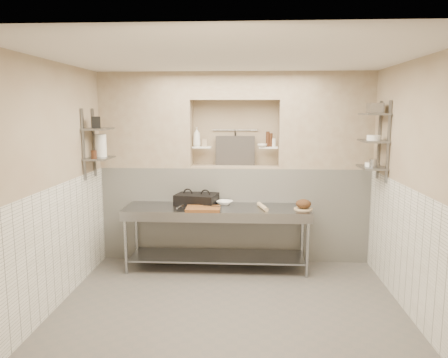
# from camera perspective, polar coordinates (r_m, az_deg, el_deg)

# --- Properties ---
(floor) EXTENTS (4.00, 3.90, 0.10)m
(floor) POSITION_cam_1_polar(r_m,az_deg,el_deg) (5.32, 0.74, -16.64)
(floor) COLOR #5D5752
(floor) RESTS_ON ground
(ceiling) EXTENTS (4.00, 3.90, 0.10)m
(ceiling) POSITION_cam_1_polar(r_m,az_deg,el_deg) (4.84, 0.82, 16.10)
(ceiling) COLOR silver
(ceiling) RESTS_ON ground
(wall_left) EXTENTS (0.10, 3.90, 2.80)m
(wall_left) POSITION_cam_1_polar(r_m,az_deg,el_deg) (5.36, -21.67, -0.78)
(wall_left) COLOR tan
(wall_left) RESTS_ON ground
(wall_right) EXTENTS (0.10, 3.90, 2.80)m
(wall_right) POSITION_cam_1_polar(r_m,az_deg,el_deg) (5.21, 23.95, -1.20)
(wall_right) COLOR tan
(wall_right) RESTS_ON ground
(wall_back) EXTENTS (4.00, 0.10, 2.80)m
(wall_back) POSITION_cam_1_polar(r_m,az_deg,el_deg) (6.85, 1.49, 1.83)
(wall_back) COLOR tan
(wall_back) RESTS_ON ground
(wall_front) EXTENTS (4.00, 0.10, 2.80)m
(wall_front) POSITION_cam_1_polar(r_m,az_deg,el_deg) (2.93, -0.91, -7.87)
(wall_front) COLOR tan
(wall_front) RESTS_ON ground
(backwall_lower) EXTENTS (4.00, 0.40, 1.40)m
(backwall_lower) POSITION_cam_1_polar(r_m,az_deg,el_deg) (6.73, 1.41, -4.36)
(backwall_lower) COLOR white
(backwall_lower) RESTS_ON floor
(alcove_sill) EXTENTS (1.30, 0.40, 0.02)m
(alcove_sill) POSITION_cam_1_polar(r_m,az_deg,el_deg) (6.60, 1.43, 1.65)
(alcove_sill) COLOR tan
(alcove_sill) RESTS_ON backwall_lower
(backwall_pillar_left) EXTENTS (1.35, 0.40, 1.40)m
(backwall_pillar_left) POSITION_cam_1_polar(r_m,az_deg,el_deg) (6.72, -10.01, 7.55)
(backwall_pillar_left) COLOR tan
(backwall_pillar_left) RESTS_ON backwall_lower
(backwall_pillar_right) EXTENTS (1.35, 0.40, 1.40)m
(backwall_pillar_right) POSITION_cam_1_polar(r_m,az_deg,el_deg) (6.64, 13.05, 7.44)
(backwall_pillar_right) COLOR tan
(backwall_pillar_right) RESTS_ON backwall_lower
(backwall_header) EXTENTS (1.30, 0.40, 0.40)m
(backwall_header) POSITION_cam_1_polar(r_m,az_deg,el_deg) (6.56, 1.47, 12.02)
(backwall_header) COLOR tan
(backwall_header) RESTS_ON backwall_lower
(wainscot_left) EXTENTS (0.02, 3.90, 1.40)m
(wainscot_left) POSITION_cam_1_polar(r_m,az_deg,el_deg) (5.49, -20.67, -8.01)
(wainscot_left) COLOR white
(wainscot_left) RESTS_ON floor
(wainscot_right) EXTENTS (0.02, 3.90, 1.40)m
(wainscot_right) POSITION_cam_1_polar(r_m,az_deg,el_deg) (5.35, 22.86, -8.61)
(wainscot_right) COLOR white
(wainscot_right) RESTS_ON floor
(alcove_shelf_left) EXTENTS (0.28, 0.16, 0.02)m
(alcove_shelf_left) POSITION_cam_1_polar(r_m,az_deg,el_deg) (6.60, -2.91, 4.17)
(alcove_shelf_left) COLOR white
(alcove_shelf_left) RESTS_ON backwall_lower
(alcove_shelf_right) EXTENTS (0.28, 0.16, 0.02)m
(alcove_shelf_right) POSITION_cam_1_polar(r_m,az_deg,el_deg) (6.57, 5.81, 4.12)
(alcove_shelf_right) COLOR white
(alcove_shelf_right) RESTS_ON backwall_lower
(utensil_rail) EXTENTS (0.70, 0.02, 0.02)m
(utensil_rail) POSITION_cam_1_polar(r_m,az_deg,el_deg) (6.72, 1.49, 6.40)
(utensil_rail) COLOR gray
(utensil_rail) RESTS_ON wall_back
(hanging_steel) EXTENTS (0.02, 0.02, 0.30)m
(hanging_steel) POSITION_cam_1_polar(r_m,az_deg,el_deg) (6.71, 1.48, 4.94)
(hanging_steel) COLOR black
(hanging_steel) RESTS_ON utensil_rail
(splash_panel) EXTENTS (0.60, 0.08, 0.45)m
(splash_panel) POSITION_cam_1_polar(r_m,az_deg,el_deg) (6.68, 1.46, 3.72)
(splash_panel) COLOR #383330
(splash_panel) RESTS_ON alcove_sill
(shelf_rail_left_a) EXTENTS (0.03, 0.03, 0.95)m
(shelf_rail_left_a) POSITION_cam_1_polar(r_m,az_deg,el_deg) (6.44, -16.61, 4.59)
(shelf_rail_left_a) COLOR slate
(shelf_rail_left_a) RESTS_ON wall_left
(shelf_rail_left_b) EXTENTS (0.03, 0.03, 0.95)m
(shelf_rail_left_b) POSITION_cam_1_polar(r_m,az_deg,el_deg) (6.07, -17.88, 4.28)
(shelf_rail_left_b) COLOR slate
(shelf_rail_left_b) RESTS_ON wall_left
(wall_shelf_left_lower) EXTENTS (0.30, 0.50, 0.02)m
(wall_shelf_left_lower) POSITION_cam_1_polar(r_m,az_deg,el_deg) (6.23, -15.98, 2.63)
(wall_shelf_left_lower) COLOR slate
(wall_shelf_left_lower) RESTS_ON wall_left
(wall_shelf_left_upper) EXTENTS (0.30, 0.50, 0.03)m
(wall_shelf_left_upper) POSITION_cam_1_polar(r_m,az_deg,el_deg) (6.20, -16.14, 6.30)
(wall_shelf_left_upper) COLOR slate
(wall_shelf_left_upper) RESTS_ON wall_left
(shelf_rail_right_a) EXTENTS (0.03, 0.03, 1.05)m
(shelf_rail_right_a) POSITION_cam_1_polar(r_m,az_deg,el_deg) (6.31, 19.59, 4.82)
(shelf_rail_right_a) COLOR slate
(shelf_rail_right_a) RESTS_ON wall_right
(shelf_rail_right_b) EXTENTS (0.03, 0.03, 1.05)m
(shelf_rail_right_b) POSITION_cam_1_polar(r_m,az_deg,el_deg) (5.93, 20.66, 4.53)
(shelf_rail_right_b) COLOR slate
(shelf_rail_right_b) RESTS_ON wall_right
(wall_shelf_right_lower) EXTENTS (0.30, 0.50, 0.02)m
(wall_shelf_right_lower) POSITION_cam_1_polar(r_m,az_deg,el_deg) (6.12, 18.72, 1.45)
(wall_shelf_right_lower) COLOR slate
(wall_shelf_right_lower) RESTS_ON wall_right
(wall_shelf_right_mid) EXTENTS (0.30, 0.50, 0.02)m
(wall_shelf_right_mid) POSITION_cam_1_polar(r_m,az_deg,el_deg) (6.08, 18.89, 4.72)
(wall_shelf_right_mid) COLOR slate
(wall_shelf_right_mid) RESTS_ON wall_right
(wall_shelf_right_upper) EXTENTS (0.30, 0.50, 0.03)m
(wall_shelf_right_upper) POSITION_cam_1_polar(r_m,az_deg,el_deg) (6.07, 19.06, 8.01)
(wall_shelf_right_upper) COLOR slate
(wall_shelf_right_upper) RESTS_ON wall_right
(prep_table) EXTENTS (2.60, 0.70, 0.90)m
(prep_table) POSITION_cam_1_polar(r_m,az_deg,el_deg) (6.20, -0.94, -6.05)
(prep_table) COLOR gray
(prep_table) RESTS_ON floor
(panini_press) EXTENTS (0.64, 0.52, 0.15)m
(panini_press) POSITION_cam_1_polar(r_m,az_deg,el_deg) (6.34, -3.60, -2.64)
(panini_press) COLOR black
(panini_press) RESTS_ON prep_table
(cutting_board) EXTENTS (0.47, 0.33, 0.04)m
(cutting_board) POSITION_cam_1_polar(r_m,az_deg,el_deg) (5.97, -2.74, -3.91)
(cutting_board) COLOR brown
(cutting_board) RESTS_ON prep_table
(knife_blade) EXTENTS (0.26, 0.08, 0.01)m
(knife_blade) POSITION_cam_1_polar(r_m,az_deg,el_deg) (6.02, -1.56, -3.53)
(knife_blade) COLOR gray
(knife_blade) RESTS_ON cutting_board
(tongs) EXTENTS (0.08, 0.25, 0.02)m
(tongs) POSITION_cam_1_polar(r_m,az_deg,el_deg) (5.98, -5.69, -3.57)
(tongs) COLOR gray
(tongs) RESTS_ON cutting_board
(mixing_bowl) EXTENTS (0.28, 0.28, 0.06)m
(mixing_bowl) POSITION_cam_1_polar(r_m,az_deg,el_deg) (6.32, 0.08, -3.11)
(mixing_bowl) COLOR white
(mixing_bowl) RESTS_ON prep_table
(rolling_pin) EXTENTS (0.15, 0.39, 0.06)m
(rolling_pin) POSITION_cam_1_polar(r_m,az_deg,el_deg) (6.08, 5.05, -3.62)
(rolling_pin) COLOR #CFB78E
(rolling_pin) RESTS_ON prep_table
(bread_board) EXTENTS (0.26, 0.26, 0.01)m
(bread_board) POSITION_cam_1_polar(r_m,az_deg,el_deg) (6.12, 10.31, -3.85)
(bread_board) COLOR #CFB78E
(bread_board) RESTS_ON prep_table
(bread_loaf) EXTENTS (0.21, 0.21, 0.13)m
(bread_loaf) POSITION_cam_1_polar(r_m,az_deg,el_deg) (6.11, 10.33, -3.21)
(bread_loaf) COLOR #4C2D19
(bread_loaf) RESTS_ON bread_board
(bottle_soap) EXTENTS (0.12, 0.12, 0.29)m
(bottle_soap) POSITION_cam_1_polar(r_m,az_deg,el_deg) (6.58, -3.58, 5.52)
(bottle_soap) COLOR white
(bottle_soap) RESTS_ON alcove_shelf_left
(jar_alcove) EXTENTS (0.07, 0.07, 0.11)m
(jar_alcove) POSITION_cam_1_polar(r_m,az_deg,el_deg) (6.59, -2.52, 4.76)
(jar_alcove) COLOR tan
(jar_alcove) RESTS_ON alcove_shelf_left
(bowl_alcove) EXTENTS (0.16, 0.16, 0.05)m
(bowl_alcove) POSITION_cam_1_polar(r_m,az_deg,el_deg) (6.51, 4.99, 4.39)
(bowl_alcove) COLOR white
(bowl_alcove) RESTS_ON alcove_shelf_right
(condiment_a) EXTENTS (0.05, 0.05, 0.20)m
(condiment_a) POSITION_cam_1_polar(r_m,az_deg,el_deg) (6.57, 6.12, 5.10)
(condiment_a) COLOR #3A2013
(condiment_a) RESTS_ON alcove_shelf_right
(condiment_b) EXTENTS (0.06, 0.06, 0.23)m
(condiment_b) POSITION_cam_1_polar(r_m,az_deg,el_deg) (6.57, 5.74, 5.21)
(condiment_b) COLOR #3A2013
(condiment_b) RESTS_ON alcove_shelf_right
(condiment_c) EXTENTS (0.07, 0.07, 0.12)m
(condiment_c) POSITION_cam_1_polar(r_m,az_deg,el_deg) (6.59, 6.48, 4.75)
(condiment_c) COLOR white
(condiment_c) RESTS_ON alcove_shelf_right
(jug_left) EXTENTS (0.15, 0.15, 0.31)m
(jug_left) POSITION_cam_1_polar(r_m,az_deg,el_deg) (6.29, -15.80, 4.23)
(jug_left) COLOR white
(jug_left) RESTS_ON wall_shelf_left_lower
(jar_left) EXTENTS (0.08, 0.08, 0.12)m
(jar_left) POSITION_cam_1_polar(r_m,az_deg,el_deg) (6.03, -16.62, 3.08)
(jar_left) COLOR #3A2013
(jar_left) RESTS_ON wall_shelf_left_lower
(box_left_upper) EXTENTS (0.14, 0.14, 0.16)m
(box_left_upper) POSITION_cam_1_polar(r_m,az_deg,el_deg) (6.13, -16.39, 7.11)
(box_left_upper) COLOR black
(box_left_upper) RESTS_ON wall_shelf_left_upper
(bowl_right) EXTENTS (0.18, 0.18, 0.05)m
(bowl_right) POSITION_cam_1_polar(r_m,az_deg,el_deg) (6.11, 18.74, 1.81)
(bowl_right) COLOR white
(bowl_right) RESTS_ON wall_shelf_right_lower
(canister_right) EXTENTS (0.11, 0.11, 0.11)m
(canister_right) POSITION_cam_1_polar(r_m,az_deg,el_deg) (6.04, 18.94, 1.97)
(canister_right) COLOR gray
(canister_right) RESTS_ON wall_shelf_right_lower
(bowl_right_mid) EXTENTS (0.18, 0.18, 0.07)m
(bowl_right_mid) POSITION_cam_1_polar(r_m,az_deg,el_deg) (6.05, 18.99, 5.13)
(bowl_right_mid) COLOR white
(bowl_right_mid) RESTS_ON wall_shelf_right_mid
(basket_right) EXTENTS (0.18, 0.21, 0.13)m
(basket_right) POSITION_cam_1_polar(r_m,az_deg,el_deg) (6.06, 19.13, 8.74)
(basket_right) COLOR gray
(basket_right) RESTS_ON wall_shelf_right_upper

